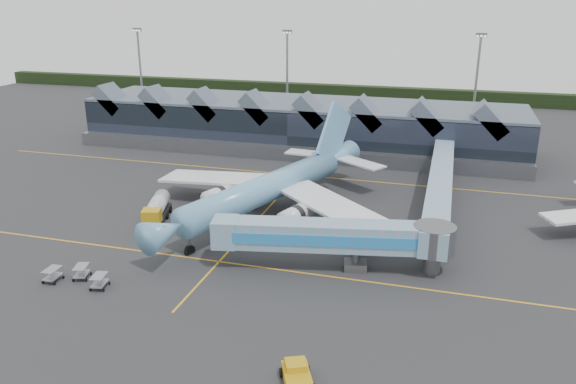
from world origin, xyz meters
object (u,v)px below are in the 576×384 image
(jet_bridge, at_px, (346,237))
(pushback_tug, at_px, (297,376))
(fuel_truck, at_px, (157,207))
(main_airliner, at_px, (272,186))

(jet_bridge, height_order, pushback_tug, jet_bridge)
(jet_bridge, distance_m, fuel_truck, 29.54)
(main_airliner, xyz_separation_m, jet_bridge, (13.42, -14.34, -0.30))
(fuel_truck, distance_m, pushback_tug, 40.79)
(main_airliner, bearing_deg, fuel_truck, -136.43)
(jet_bridge, xyz_separation_m, fuel_truck, (-28.43, 7.73, -2.16))
(main_airliner, height_order, jet_bridge, main_airliner)
(main_airliner, xyz_separation_m, pushback_tug, (13.54, -35.72, -3.51))
(jet_bridge, distance_m, pushback_tug, 21.62)
(main_airliner, height_order, pushback_tug, main_airliner)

